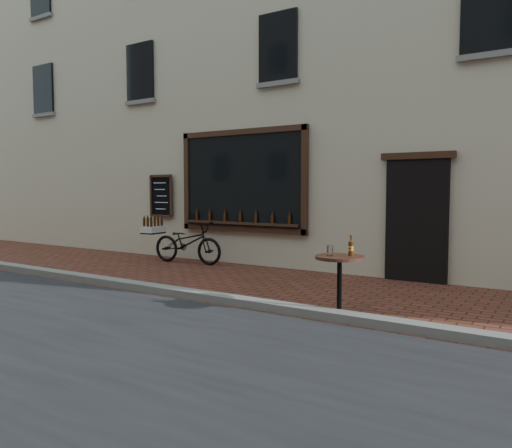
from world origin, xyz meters
The scene contains 5 objects.
ground centered at (0.00, 0.00, 0.00)m, with size 90.00×90.00×0.00m, color #4E2719.
kerb centered at (0.00, 0.20, 0.06)m, with size 90.00×0.25×0.12m, color slate.
shop_building centered at (0.00, 6.50, 5.00)m, with size 28.00×6.20×10.00m.
cargo_bicycle centered at (-3.05, 2.91, 0.48)m, with size 2.10×0.77×1.00m.
bistro_table centered at (1.78, 0.35, 0.58)m, with size 0.63×0.63×1.08m.
Camera 1 is at (4.35, -5.58, 1.67)m, focal length 35.00 mm.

